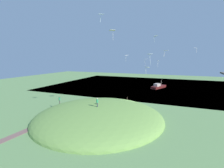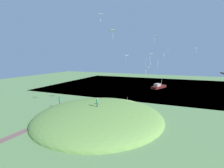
# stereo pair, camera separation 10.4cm
# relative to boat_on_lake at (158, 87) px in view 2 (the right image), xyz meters

# --- Properties ---
(ground_plane) EXTENTS (160.00, 160.00, 0.00)m
(ground_plane) POSITION_rel_boat_on_lake_xyz_m (26.59, -3.14, -0.64)
(ground_plane) COLOR #668E52
(lake_water) EXTENTS (54.18, 80.00, 0.40)m
(lake_water) POSITION_rel_boat_on_lake_xyz_m (-4.65, -3.14, -0.84)
(lake_water) COLOR teal
(lake_water) RESTS_ON ground_plane
(grass_hill) EXTENTS (24.99, 24.69, 4.86)m
(grass_hill) POSITION_rel_boat_on_lake_xyz_m (36.25, -7.10, -0.64)
(grass_hill) COLOR #6F9A48
(grass_hill) RESTS_ON ground_plane
(boat_on_lake) EXTENTS (8.02, 5.14, 3.09)m
(boat_on_lake) POSITION_rel_boat_on_lake_xyz_m (0.00, 0.00, 0.00)
(boat_on_lake) COLOR #541817
(boat_on_lake) RESTS_ON lake_water
(person_with_child) EXTENTS (0.55, 0.55, 1.72)m
(person_with_child) POSITION_rel_boat_on_lake_xyz_m (37.28, -6.87, 2.87)
(person_with_child) COLOR #2D3043
(person_with_child) RESTS_ON grass_hill
(person_on_hilltop) EXTENTS (0.48, 0.48, 1.72)m
(person_on_hilltop) POSITION_rel_boat_on_lake_xyz_m (35.05, -17.53, 1.72)
(person_on_hilltop) COLOR #57514A
(person_on_hilltop) RESTS_ON grass_hill
(kite_0) EXTENTS (0.73, 0.81, 1.12)m
(kite_0) POSITION_rel_boat_on_lake_xyz_m (38.70, 2.32, 9.38)
(kite_0) COLOR silver
(kite_1) EXTENTS (0.56, 0.77, 1.71)m
(kite_1) POSITION_rel_boat_on_lake_xyz_m (23.19, -0.72, 10.42)
(kite_1) COLOR white
(kite_2) EXTENTS (1.06, 1.10, 1.32)m
(kite_2) POSITION_rel_boat_on_lake_xyz_m (36.89, -6.12, 18.16)
(kite_2) COLOR white
(kite_3) EXTENTS (1.19, 1.18, 1.72)m
(kite_3) POSITION_rel_boat_on_lake_xyz_m (22.91, -5.84, 11.41)
(kite_3) COLOR silver
(kite_4) EXTENTS (0.77, 0.73, 1.07)m
(kite_4) POSITION_rel_boat_on_lake_xyz_m (24.23, 9.80, 12.85)
(kite_4) COLOR white
(kite_5) EXTENTS (1.41, 1.43, 1.94)m
(kite_5) POSITION_rel_boat_on_lake_xyz_m (32.56, -5.75, 16.13)
(kite_5) COLOR silver
(kite_6) EXTENTS (1.25, 1.15, 2.13)m
(kite_6) POSITION_rel_boat_on_lake_xyz_m (32.87, 1.72, 11.40)
(kite_6) COLOR white
(kite_7) EXTENTS (0.79, 0.96, 1.32)m
(kite_7) POSITION_rel_boat_on_lake_xyz_m (27.51, 4.09, 12.28)
(kite_7) COLOR silver
(kite_8) EXTENTS (0.94, 0.80, 1.60)m
(kite_8) POSITION_rel_boat_on_lake_xyz_m (25.57, 2.38, 10.07)
(kite_8) COLOR white
(kite_9) EXTENTS (1.19, 0.92, 1.37)m
(kite_9) POSITION_rel_boat_on_lake_xyz_m (25.90, 1.69, 15.49)
(kite_9) COLOR white
(mooring_post) EXTENTS (0.14, 0.14, 1.03)m
(mooring_post) POSITION_rel_boat_on_lake_xyz_m (22.54, -5.52, -0.13)
(mooring_post) COLOR brown
(mooring_post) RESTS_ON ground_plane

